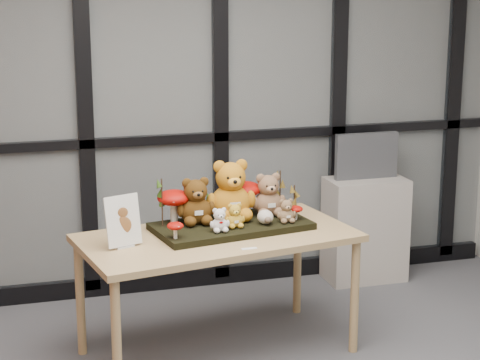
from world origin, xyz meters
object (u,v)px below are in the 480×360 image
object	(u,v)px
bear_pooh_yellow	(230,186)
bear_beige_small	(286,209)
bear_small_yellow	(235,214)
mushroom_front_right	(296,212)
bear_brown_medium	(196,198)
sign_holder	(123,224)
bear_white_bow	(219,218)
plush_cream_hedgehog	(265,216)
monitor	(366,156)
mushroom_front_left	(175,229)
cabinet	(365,229)
diorama_tray	(231,226)
display_table	(217,246)
bear_tan_back	(268,192)
mushroom_back_left	(174,205)
mushroom_back_right	(245,196)

from	to	relation	value
bear_pooh_yellow	bear_beige_small	size ratio (longest dim) A/B	2.54
bear_small_yellow	mushroom_front_right	world-z (taller)	bear_small_yellow
bear_brown_medium	sign_holder	distance (m)	0.49
bear_white_bow	sign_holder	world-z (taller)	sign_holder
plush_cream_hedgehog	monitor	bearing A→B (deg)	31.78
bear_beige_small	mushroom_front_left	bearing A→B (deg)	-179.09
cabinet	monitor	distance (m)	0.53
bear_pooh_yellow	sign_holder	distance (m)	0.71
bear_pooh_yellow	bear_brown_medium	bearing A→B (deg)	179.21
diorama_tray	display_table	bearing A→B (deg)	-153.43
bear_beige_small	mushroom_front_left	size ratio (longest dim) A/B	1.52
bear_white_bow	mushroom_front_right	world-z (taller)	bear_white_bow
bear_tan_back	sign_holder	bearing A→B (deg)	-173.87
bear_white_bow	mushroom_back_left	distance (m)	0.31
diorama_tray	mushroom_front_left	distance (m)	0.42
bear_small_yellow	display_table	bearing A→B (deg)	166.21
mushroom_back_right	mushroom_front_right	world-z (taller)	mushroom_back_right
bear_white_bow	bear_beige_small	size ratio (longest dim) A/B	0.98
bear_white_bow	bear_tan_back	bearing A→B (deg)	24.01
bear_white_bow	bear_small_yellow	bearing A→B (deg)	17.77
bear_white_bow	cabinet	size ratio (longest dim) A/B	0.20
bear_beige_small	mushroom_back_left	world-z (taller)	mushroom_back_left
display_table	mushroom_front_right	xyz separation A→B (m)	(0.48, 0.04, 0.15)
mushroom_back_left	mushroom_back_right	xyz separation A→B (m)	(0.44, 0.07, 0.00)
plush_cream_hedgehog	mushroom_back_left	xyz separation A→B (m)	(-0.49, 0.17, 0.06)
bear_small_yellow	mushroom_front_right	xyz separation A→B (m)	(0.38, 0.04, -0.03)
cabinet	monitor	size ratio (longest dim) A/B	1.62
bear_pooh_yellow	monitor	size ratio (longest dim) A/B	0.84
bear_small_yellow	mushroom_front_right	distance (m)	0.38
diorama_tray	mushroom_front_right	size ratio (longest dim) A/B	9.57
display_table	plush_cream_hedgehog	distance (m)	0.32
bear_tan_back	cabinet	bearing A→B (deg)	27.09
bear_brown_medium	bear_white_bow	world-z (taller)	bear_brown_medium
bear_pooh_yellow	monitor	xyz separation A→B (m)	(1.19, 0.75, -0.05)
display_table	plush_cream_hedgehog	xyz separation A→B (m)	(0.28, 0.00, 0.15)
bear_tan_back	bear_pooh_yellow	bearing A→B (deg)	173.41
mushroom_front_left	monitor	bearing A→B (deg)	33.35
diorama_tray	bear_tan_back	size ratio (longest dim) A/B	3.17
bear_brown_medium	cabinet	size ratio (longest dim) A/B	0.40
bear_pooh_yellow	mushroom_front_right	bearing A→B (deg)	-29.95
bear_tan_back	plush_cream_hedgehog	size ratio (longest dim) A/B	3.03
bear_tan_back	bear_small_yellow	world-z (taller)	bear_tan_back
mushroom_back_right	mushroom_front_left	distance (m)	0.62
bear_pooh_yellow	bear_tan_back	size ratio (longest dim) A/B	1.39
mushroom_back_left	sign_holder	distance (m)	0.41
sign_holder	cabinet	bearing A→B (deg)	8.78
cabinet	monitor	xyz separation A→B (m)	(0.00, 0.02, 0.53)
bear_pooh_yellow	mushroom_back_right	world-z (taller)	bear_pooh_yellow
display_table	mushroom_front_left	size ratio (longest dim) A/B	16.38
bear_white_bow	mushroom_front_left	size ratio (longest dim) A/B	1.49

